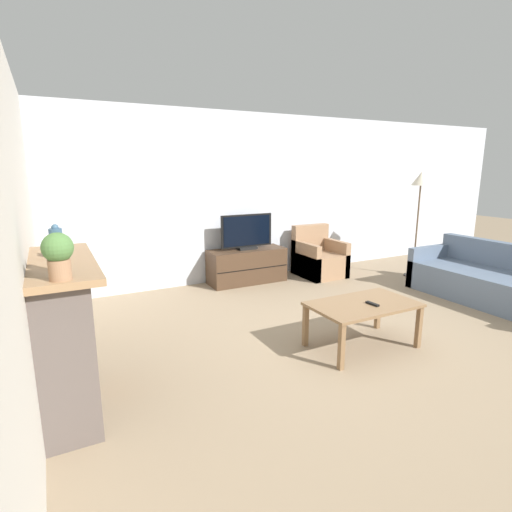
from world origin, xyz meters
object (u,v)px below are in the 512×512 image
Objects in this scene: potted_plant at (58,253)px; tv_stand at (247,266)px; mantel_clock at (56,247)px; fireplace at (63,333)px; remote at (372,304)px; armchair at (319,259)px; floor_lamp at (420,187)px; coffee_table at (363,308)px; couch at (503,285)px; mantel_vase_left at (57,250)px; tv at (247,233)px.

tv_stand is (2.75, 3.00, -1.05)m from potted_plant.
potted_plant is at bearing -90.06° from mantel_clock.
potted_plant is at bearing -132.55° from tv_stand.
remote is at bearing -7.49° from fireplace.
floor_lamp reaches higher than armchair.
potted_plant is at bearing -173.95° from coffee_table.
armchair reaches higher than tv_stand.
tv_stand is at bearing 41.14° from fireplace.
armchair is 2.74m from couch.
armchair is at bearing 150.83° from floor_lamp.
tv_stand is at bearing 39.68° from mantel_clock.
tv_stand reaches higher than remote.
mantel_vase_left reaches higher than potted_plant.
fireplace is 9.08× the size of mantel_clock.
tv is at bearing -90.00° from tv_stand.
remote is 3.39m from floor_lamp.
potted_plant reaches higher than remote.
coffee_table is 7.14× the size of remote.
mantel_clock is at bearing 89.94° from potted_plant.
mantel_vase_left is 0.26× the size of tv_stand.
mantel_clock is 0.18× the size of armchair.
fireplace is 2.78m from coffee_table.
coffee_table is (-0.00, -2.71, 0.15)m from tv_stand.
fireplace is at bearing 174.06° from coffee_table.
fireplace is at bearing 91.67° from potted_plant.
mantel_vase_left is 4.08m from tv_stand.
fireplace is 1.25× the size of coffee_table.
couch reaches higher than remote.
tv_stand is at bearing 135.48° from couch.
couch is (2.62, -2.58, -0.55)m from tv.
mantel_vase_left is 2.92m from remote.
tv_stand is 1.42× the size of tv.
mantel_clock is 0.12× the size of tv_stand.
mantel_clock is at bearing 171.23° from coffee_table.
mantel_clock is 0.98× the size of remote.
mantel_vase_left is at bearing -177.37° from couch.
potted_plant is (0.02, -0.58, 0.74)m from fireplace.
tv_stand is at bearing 171.87° from armchair.
floor_lamp is at bearing 28.40° from remote.
tv is (2.75, 3.00, -0.52)m from potted_plant.
mantel_clock is (0.02, 0.14, 0.65)m from fireplace.
armchair is 2.84m from coffee_table.
armchair is 0.78× the size of coffee_table.
potted_plant is 4.20m from tv_stand.
armchair reaches higher than remote.
tv reaches higher than armchair.
coffee_table is at bearing -5.94° from fireplace.
floor_lamp is at bearing -19.83° from tv_stand.
mantel_clock reaches higher than tv.
couch is (2.62, -2.58, -0.01)m from tv_stand.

